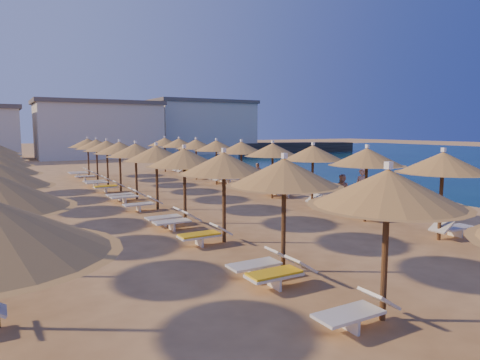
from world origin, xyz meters
TOP-DOWN VIEW (x-y plane):
  - ground at (0.00, 0.00)m, footprint 220.00×220.00m
  - jetty at (27.20, 44.05)m, footprint 30.02×11.60m
  - hotel_blocks at (3.09, 45.67)m, footprint 48.63×11.63m
  - parasol_row_east at (3.03, 3.69)m, footprint 3.04×39.76m
  - parasol_row_west at (-3.39, 3.69)m, footprint 3.04×39.76m
  - loungers at (-2.10, 3.48)m, footprint 16.12×37.33m
  - beachgoer_c at (4.67, 9.48)m, footprint 0.84×0.97m
  - beachgoer_a at (5.22, 1.03)m, footprint 0.67×0.80m
  - beachgoer_b at (4.32, 1.35)m, footprint 0.93×0.98m

SIDE VIEW (x-z plane):
  - ground at x=0.00m, z-range 0.00..0.00m
  - loungers at x=-2.10m, z-range 0.01..0.67m
  - jetty at x=27.20m, z-range 0.00..1.50m
  - beachgoer_c at x=4.67m, z-range 0.00..1.57m
  - beachgoer_b at x=4.32m, z-range 0.00..1.60m
  - beachgoer_a at x=5.22m, z-range 0.00..1.87m
  - parasol_row_east at x=3.03m, z-range 1.01..4.12m
  - parasol_row_west at x=-3.39m, z-range 1.01..4.12m
  - hotel_blocks at x=3.09m, z-range -0.35..7.75m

